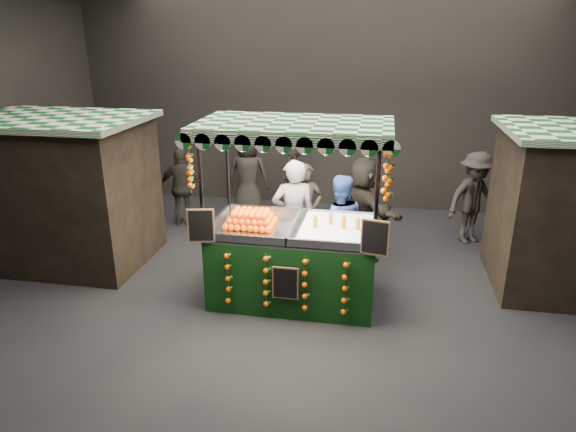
# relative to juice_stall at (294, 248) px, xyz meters

# --- Properties ---
(ground) EXTENTS (12.00, 12.00, 0.00)m
(ground) POSITION_rel_juice_stall_xyz_m (0.14, -0.23, -0.86)
(ground) COLOR black
(ground) RESTS_ON ground
(market_hall) EXTENTS (12.10, 10.10, 5.05)m
(market_hall) POSITION_rel_juice_stall_xyz_m (0.14, -0.23, 2.52)
(market_hall) COLOR black
(market_hall) RESTS_ON ground
(neighbour_stall_left) EXTENTS (3.00, 2.20, 2.60)m
(neighbour_stall_left) POSITION_rel_juice_stall_xyz_m (-4.26, 0.77, 0.45)
(neighbour_stall_left) COLOR black
(neighbour_stall_left) RESTS_ON ground
(juice_stall) EXTENTS (2.86, 1.68, 2.77)m
(juice_stall) POSITION_rel_juice_stall_xyz_m (0.00, 0.00, 0.00)
(juice_stall) COLOR black
(juice_stall) RESTS_ON ground
(vendor_grey) EXTENTS (0.84, 0.69, 1.99)m
(vendor_grey) POSITION_rel_juice_stall_xyz_m (-0.18, 0.97, 0.13)
(vendor_grey) COLOR slate
(vendor_grey) RESTS_ON ground
(vendor_blue) EXTENTS (0.98, 0.83, 1.77)m
(vendor_blue) POSITION_rel_juice_stall_xyz_m (0.59, 1.00, 0.02)
(vendor_blue) COLOR navy
(vendor_blue) RESTS_ON ground
(shopper_0) EXTENTS (0.78, 0.70, 1.79)m
(shopper_0) POSITION_rel_juice_stall_xyz_m (-0.07, 1.57, 0.03)
(shopper_0) COLOR black
(shopper_0) RESTS_ON ground
(shopper_1) EXTENTS (1.07, 1.01, 1.76)m
(shopper_1) POSITION_rel_juice_stall_xyz_m (4.31, 2.94, 0.02)
(shopper_1) COLOR black
(shopper_1) RESTS_ON ground
(shopper_2) EXTENTS (1.00, 0.47, 1.67)m
(shopper_2) POSITION_rel_juice_stall_xyz_m (-2.89, 2.81, -0.03)
(shopper_2) COLOR #2C2824
(shopper_2) RESTS_ON ground
(shopper_3) EXTENTS (1.35, 1.20, 1.82)m
(shopper_3) POSITION_rel_juice_stall_xyz_m (3.03, 2.92, 0.05)
(shopper_3) COLOR #2E2725
(shopper_3) RESTS_ON ground
(shopper_4) EXTENTS (0.91, 0.60, 1.86)m
(shopper_4) POSITION_rel_juice_stall_xyz_m (-1.66, 3.65, 0.07)
(shopper_4) COLOR black
(shopper_4) RESTS_ON ground
(shopper_5) EXTENTS (1.43, 1.77, 1.89)m
(shopper_5) POSITION_rel_juice_stall_xyz_m (0.96, 1.80, 0.08)
(shopper_5) COLOR black
(shopper_5) RESTS_ON ground
(shopper_6) EXTENTS (0.56, 0.73, 1.79)m
(shopper_6) POSITION_rel_juice_stall_xyz_m (-0.60, 3.31, 0.03)
(shopper_6) COLOR black
(shopper_6) RESTS_ON ground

